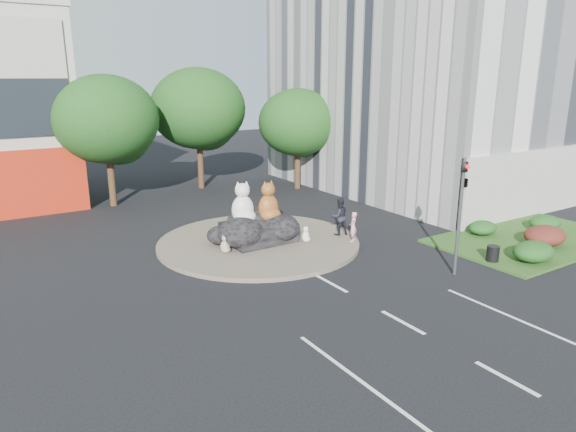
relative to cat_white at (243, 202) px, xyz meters
The scene contains 20 objects.
ground 10.63m from the cat_white, 86.49° to the right, with size 120.00×120.00×0.00m, color black.
roundabout_island 2.20m from the cat_white, 31.52° to the right, with size 10.00×10.00×0.20m, color brown.
rock_plinth 1.69m from the cat_white, 31.52° to the right, with size 3.20×2.60×0.90m, color black, non-canonical shape.
grass_verge 14.79m from the cat_white, 30.32° to the right, with size 10.00×6.00×0.12m, color #214F1A.
tree_left 12.51m from the cat_white, 105.76° to the left, with size 6.46×6.46×8.27m.
tree_mid 14.57m from the cat_white, 74.83° to the left, with size 6.84×6.84×8.76m.
tree_right 13.92m from the cat_white, 44.90° to the left, with size 5.70×5.70×7.30m.
hedge_near_green 13.55m from the cat_white, 44.26° to the right, with size 2.00×1.60×0.90m, color #153E13.
hedge_red 14.84m from the cat_white, 34.66° to the right, with size 2.20×1.76×0.99m, color #481314.
hedge_mid_green 16.26m from the cat_white, 25.21° to the right, with size 1.80×1.44×0.81m, color #153E13.
hedge_back_green 12.58m from the cat_white, 26.66° to the right, with size 1.60×1.28×0.72m, color #153E13.
traffic_light 10.27m from the cat_white, 55.66° to the right, with size 0.44×1.24×5.00m.
street_lamp 13.87m from the cat_white, 10.08° to the right, with size 2.34×0.22×8.06m.
cat_white is the anchor object (origin of this frame).
cat_tabby 1.31m from the cat_white, 13.54° to the right, with size 1.23×1.07×2.06m, color #B37A25, non-canonical shape.
kitten_calico 2.42m from the cat_white, 144.69° to the right, with size 0.52×0.45×0.86m, color silver, non-canonical shape.
kitten_white 3.47m from the cat_white, 35.30° to the right, with size 0.48×0.42×0.80m, color silver, non-canonical shape.
pedestrian_pink 5.57m from the cat_white, 33.84° to the right, with size 0.55×0.36×1.50m, color pink.
pedestrian_dark 5.06m from the cat_white, 20.80° to the right, with size 0.94×0.73×1.94m, color black.
litter_bin 11.82m from the cat_white, 45.92° to the right, with size 0.55×0.55×0.70m, color black.
Camera 1 is at (-11.91, -11.30, 8.15)m, focal length 32.00 mm.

